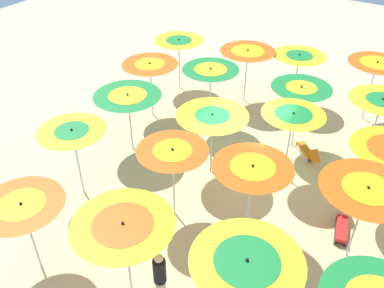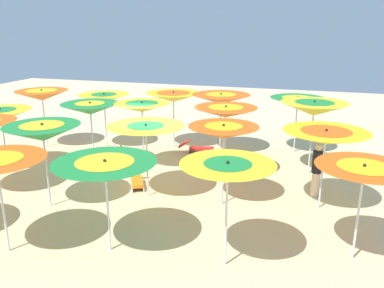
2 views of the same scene
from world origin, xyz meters
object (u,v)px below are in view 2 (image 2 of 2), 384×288
Objects in this scene: beach_umbrella_16 at (228,171)px; lounger_1 at (137,180)px; beach_umbrella_4 at (42,95)px; beach_umbrella_15 at (364,174)px; beach_umbrella_3 at (104,98)px; beach_umbrella_2 at (173,97)px; beach_umbrella_1 at (221,99)px; beach_umbrella_8 at (90,109)px; beach_umbrella_17 at (105,170)px; lounger_2 at (112,157)px; beach_umbrella_10 at (326,137)px; beach_umbrella_12 at (146,131)px; beach_umbrella_0 at (298,102)px; beachgoer_0 at (317,170)px; beach_umbrella_6 at (226,112)px; beach_umbrella_7 at (142,107)px; beach_umbrella_13 at (43,133)px; beach_umbrella_5 at (314,109)px; beach_umbrella_11 at (223,132)px; beach_umbrella_9 at (1,115)px; lounger_0 at (199,148)px.

beach_umbrella_16 reaches higher than lounger_1.
beach_umbrella_4 reaches higher than beach_umbrella_15.
beach_umbrella_15 is 1.82× the size of lounger_1.
beach_umbrella_2 is at bearing -163.22° from beach_umbrella_3.
beach_umbrella_1 is 4.96m from beach_umbrella_8.
beach_umbrella_17 is 6.33m from lounger_2.
beach_umbrella_10 is 4.94m from beach_umbrella_12.
beach_umbrella_17 is at bearing 96.59° from beach_umbrella_12.
beach_umbrella_0 reaches higher than beachgoer_0.
beach_umbrella_16 is at bearing -175.99° from beach_umbrella_17.
beach_umbrella_12 is (1.84, 2.20, -0.20)m from beach_umbrella_6.
beach_umbrella_13 is at bearing 69.87° from beach_umbrella_7.
beach_umbrella_5 is at bearing -145.21° from beach_umbrella_13.
beach_umbrella_0 is 2.03× the size of lounger_2.
lounger_1 is 2.58m from lounger_2.
beach_umbrella_12 is 0.95× the size of beach_umbrella_16.
beach_umbrella_11 reaches higher than beach_umbrella_2.
beach_umbrella_8 is at bearing 5.70° from beach_umbrella_6.
beach_umbrella_10 is at bearing 165.94° from beach_umbrella_7.
beach_umbrella_6 is (-2.77, 2.75, 0.12)m from beach_umbrella_2.
beach_umbrella_6 is 1.09× the size of beach_umbrella_17.
beach_umbrella_2 is 1.04× the size of beach_umbrella_17.
beach_umbrella_1 is 1.49× the size of beachgoer_0.
beach_umbrella_9 is 1.53× the size of lounger_0.
beach_umbrella_4 is (2.42, 0.72, 0.11)m from beach_umbrella_3.
lounger_0 is at bearing -152.59° from beachgoer_0.
beachgoer_0 is at bearing 169.67° from beach_umbrella_4.
beach_umbrella_0 reaches higher than beach_umbrella_12.
beach_umbrella_4 is 3.64m from beach_umbrella_8.
beach_umbrella_12 is at bearing 173.54° from beach_umbrella_9.
beach_umbrella_8 reaches higher than beach_umbrella_3.
beach_umbrella_10 is at bearing 143.50° from beach_umbrella_2.
beach_umbrella_2 is 5.71m from beach_umbrella_5.
beach_umbrella_0 is at bearing -144.63° from beach_umbrella_7.
beach_umbrella_0 is 1.03× the size of beach_umbrella_15.
beach_umbrella_11 is 3.85m from beach_umbrella_15.
lounger_0 is at bearing 25.63° from beach_umbrella_1.
beach_umbrella_16 is 1.46× the size of beachgoer_0.
beach_umbrella_15 is at bearing -158.19° from beach_umbrella_16.
beach_umbrella_17 is (1.49, 5.20, -0.30)m from beach_umbrella_6.
beach_umbrella_6 is 1.11× the size of beach_umbrella_15.
beach_umbrella_10 is (-0.97, 5.04, 0.02)m from beach_umbrella_0.
beach_umbrella_17 is at bearing 67.55° from beach_umbrella_0.
beach_umbrella_13 is 1.08× the size of beach_umbrella_17.
beachgoer_0 is (-4.77, -1.44, -1.18)m from beach_umbrella_12.
beach_umbrella_8 reaches higher than lounger_0.
beach_umbrella_4 is at bearing -129.39° from beachgoer_0.
beach_umbrella_1 is at bearing -161.18° from beachgoer_0.
beach_umbrella_17 is 1.85× the size of lounger_1.
beach_umbrella_5 reaches higher than beach_umbrella_10.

